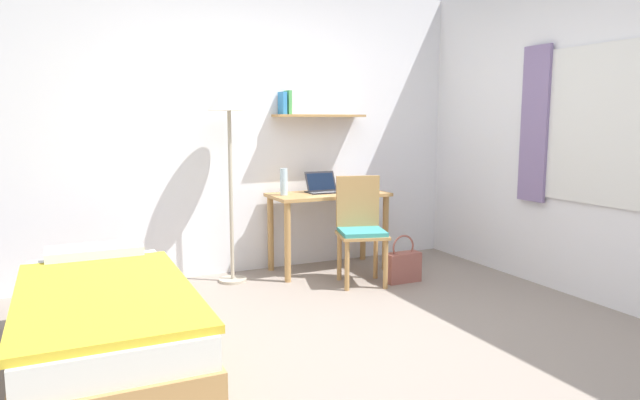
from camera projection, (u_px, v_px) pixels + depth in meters
name	position (u px, v px, depth m)	size (l,w,h in m)	color
ground_plane	(364.00, 345.00, 3.48)	(5.28, 5.28, 0.00)	gray
wall_back	(257.00, 129.00, 5.12)	(4.40, 0.27, 2.60)	white
wall_right	(603.00, 131.00, 4.16)	(0.10, 4.40, 2.60)	white
bed	(105.00, 325.00, 3.17)	(0.89, 1.92, 0.54)	#B2844C
desk	(328.00, 208.00, 5.17)	(1.07, 0.52, 0.72)	#B2844C
desk_chair	(361.00, 226.00, 4.78)	(0.48, 0.47, 0.91)	#B2844C
standing_lamp	(229.00, 110.00, 4.67)	(0.36, 0.36, 1.68)	#B2A893
laptop	(322.00, 187.00, 5.18)	(0.30, 0.21, 0.19)	black
water_bottle	(284.00, 182.00, 4.98)	(0.07, 0.07, 0.24)	silver
book_stack	(362.00, 186.00, 5.34)	(0.20, 0.24, 0.08)	purple
handbag	(403.00, 266.00, 4.84)	(0.31, 0.13, 0.41)	#99564C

